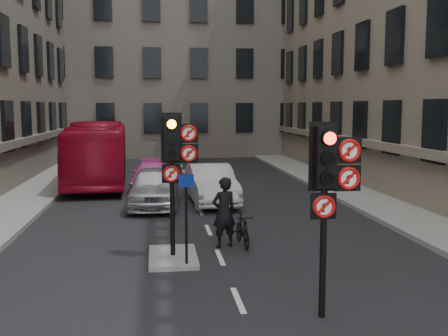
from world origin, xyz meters
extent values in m
cube|color=gray|center=(-7.20, 12.00, 0.08)|extent=(3.00, 50.00, 0.16)
cube|color=gray|center=(7.20, 12.00, 0.08)|extent=(3.00, 50.00, 0.16)
cube|color=gray|center=(-1.20, 5.00, 0.06)|extent=(1.20, 2.00, 0.12)
cube|color=#6E665D|center=(0.00, 38.00, 10.00)|extent=(30.00, 14.00, 20.00)
cylinder|color=black|center=(1.40, 1.00, 1.20)|extent=(0.12, 0.12, 2.40)
cube|color=black|center=(1.40, 1.00, 2.95)|extent=(0.36, 0.28, 1.10)
cube|color=black|center=(1.40, 1.13, 2.95)|extent=(0.52, 0.03, 1.25)
cylinder|color=#FF1407|center=(1.40, 0.76, 3.30)|extent=(0.22, 0.01, 0.22)
cylinder|color=black|center=(1.40, 0.76, 2.95)|extent=(0.22, 0.01, 0.22)
cylinder|color=black|center=(1.40, 0.76, 2.60)|extent=(0.22, 0.01, 0.22)
cube|color=black|center=(1.82, 0.98, 3.07)|extent=(0.47, 0.05, 0.47)
cylinder|color=white|center=(1.82, 0.94, 3.07)|extent=(0.41, 0.02, 0.41)
torus|color=#BF0C0A|center=(1.82, 0.93, 3.07)|extent=(0.41, 0.06, 0.41)
cube|color=#BF0C0A|center=(1.82, 0.92, 3.07)|extent=(0.25, 0.01, 0.25)
cube|color=black|center=(1.82, 0.98, 2.57)|extent=(0.47, 0.05, 0.47)
cylinder|color=white|center=(1.82, 0.94, 2.57)|extent=(0.41, 0.02, 0.41)
torus|color=#BF0C0A|center=(1.82, 0.93, 2.57)|extent=(0.41, 0.06, 0.41)
cube|color=#BF0C0A|center=(1.82, 0.92, 2.57)|extent=(0.25, 0.01, 0.25)
cube|color=black|center=(1.38, 0.98, 2.07)|extent=(0.47, 0.05, 0.47)
cylinder|color=white|center=(1.38, 0.94, 2.07)|extent=(0.41, 0.02, 0.41)
torus|color=#BF0C0A|center=(1.38, 0.93, 2.07)|extent=(0.41, 0.06, 0.41)
cube|color=#BF0C0A|center=(1.38, 0.92, 2.07)|extent=(0.25, 0.01, 0.25)
cylinder|color=black|center=(-1.20, 5.00, 1.32)|extent=(0.12, 0.12, 2.40)
cube|color=black|center=(-1.20, 5.00, 3.07)|extent=(0.36, 0.28, 1.10)
cube|color=black|center=(-1.20, 5.13, 3.07)|extent=(0.52, 0.03, 1.25)
cylinder|color=orange|center=(-1.20, 4.75, 3.42)|extent=(0.22, 0.02, 0.22)
cylinder|color=black|center=(-1.20, 4.75, 3.07)|extent=(0.22, 0.02, 0.22)
cylinder|color=black|center=(-1.20, 4.75, 2.72)|extent=(0.22, 0.02, 0.22)
cube|color=black|center=(-0.78, 4.98, 3.19)|extent=(0.47, 0.05, 0.47)
cylinder|color=white|center=(-0.78, 4.94, 3.19)|extent=(0.41, 0.02, 0.41)
torus|color=#BF0C0A|center=(-0.78, 4.92, 3.19)|extent=(0.41, 0.06, 0.41)
cube|color=#BF0C0A|center=(-0.78, 4.92, 3.19)|extent=(0.25, 0.02, 0.25)
cube|color=black|center=(-0.78, 4.98, 2.69)|extent=(0.47, 0.05, 0.47)
cylinder|color=white|center=(-0.78, 4.94, 2.69)|extent=(0.41, 0.02, 0.41)
torus|color=#BF0C0A|center=(-0.78, 4.92, 2.69)|extent=(0.41, 0.06, 0.41)
cube|color=#BF0C0A|center=(-0.78, 4.92, 2.69)|extent=(0.25, 0.02, 0.25)
cube|color=black|center=(-1.22, 4.98, 2.19)|extent=(0.47, 0.05, 0.47)
cylinder|color=white|center=(-1.22, 4.94, 2.19)|extent=(0.41, 0.02, 0.41)
torus|color=#BF0C0A|center=(-1.22, 4.92, 2.19)|extent=(0.41, 0.06, 0.41)
cube|color=#BF0C0A|center=(-1.22, 4.92, 2.19)|extent=(0.25, 0.02, 0.25)
imported|color=#ABAEB3|center=(-1.71, 12.12, 0.77)|extent=(2.05, 4.62, 1.54)
imported|color=silver|center=(0.56, 12.62, 0.77)|extent=(1.91, 4.74, 1.53)
imported|color=#C43993|center=(-1.77, 16.58, 0.65)|extent=(2.02, 4.54, 1.29)
imported|color=maroon|center=(-4.50, 19.10, 1.55)|extent=(3.16, 11.22, 3.09)
imported|color=black|center=(0.75, 6.00, 0.47)|extent=(0.52, 1.57, 0.93)
imported|color=black|center=(0.23, 6.00, 0.97)|extent=(0.82, 0.68, 1.94)
cylinder|color=black|center=(-0.90, 4.20, 1.17)|extent=(0.06, 0.06, 2.11)
cube|color=navy|center=(-0.90, 4.15, 2.12)|extent=(0.37, 0.13, 0.30)
camera|label=1|loc=(-1.57, -7.94, 3.85)|focal=42.00mm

